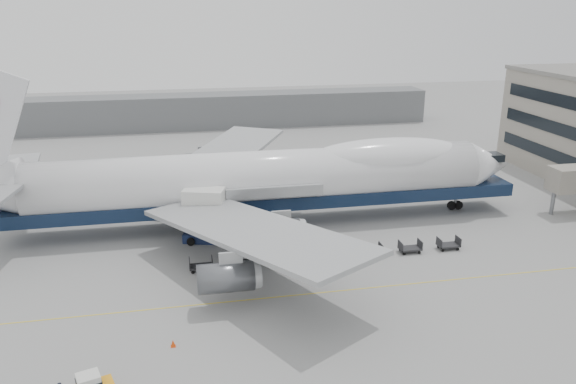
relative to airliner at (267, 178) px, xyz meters
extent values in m
plane|color=gray|center=(-0.64, -12.00, -5.62)|extent=(260.00, 260.00, 0.00)
cube|color=gold|center=(-0.64, -18.00, -5.62)|extent=(60.00, 0.15, 0.01)
cylinder|color=slate|center=(35.36, -4.00, -4.12)|extent=(0.50, 0.50, 3.00)
cube|color=slate|center=(-10.64, 58.00, -2.12)|extent=(110.00, 8.00, 7.00)
cylinder|color=white|center=(-0.64, 0.00, 0.08)|extent=(52.00, 6.40, 6.40)
cube|color=#0E1D36|center=(0.36, 0.00, -2.48)|extent=(60.00, 5.76, 1.50)
cone|color=white|center=(28.36, 0.00, 0.08)|extent=(6.00, 6.40, 6.40)
ellipsoid|color=white|center=(14.96, 0.00, 1.84)|extent=(20.67, 5.78, 4.56)
cube|color=#9EA0A3|center=(-3.64, -14.28, -0.52)|extent=(20.35, 26.74, 2.26)
cube|color=#9EA0A3|center=(-3.64, 14.28, -0.52)|extent=(20.35, 26.74, 2.26)
cylinder|color=#595B60|center=(-6.64, 19.00, -2.72)|extent=(4.80, 2.60, 2.60)
cylinder|color=#595B60|center=(-0.64, 10.00, -2.72)|extent=(4.80, 2.60, 2.60)
cylinder|color=#595B60|center=(-0.64, -10.00, -2.72)|extent=(4.80, 2.60, 2.60)
cylinder|color=#595B60|center=(-6.64, -19.00, -2.72)|extent=(4.80, 2.60, 2.60)
cylinder|color=slate|center=(24.36, 0.00, -4.37)|extent=(0.36, 0.36, 2.50)
cylinder|color=black|center=(24.36, 0.00, -5.07)|extent=(1.10, 0.45, 1.10)
cylinder|color=slate|center=(-3.64, -3.00, -4.37)|extent=(0.36, 0.36, 2.50)
cylinder|color=black|center=(-3.64, -3.00, -5.07)|extent=(1.10, 0.45, 1.10)
cylinder|color=slate|center=(-3.64, 3.00, -4.37)|extent=(0.36, 0.36, 2.50)
cylinder|color=black|center=(-3.64, 3.00, -5.07)|extent=(1.10, 0.45, 1.10)
cube|color=#18244A|center=(-7.51, -3.98, -5.11)|extent=(5.18, 3.56, 1.04)
cube|color=silver|center=(-7.51, -3.98, -0.62)|extent=(4.87, 3.63, 2.08)
cube|color=#18244A|center=(-7.51, -5.01, -2.82)|extent=(3.26, 1.12, 3.73)
cube|color=#18244A|center=(-7.51, -2.94, -2.82)|extent=(3.26, 1.12, 3.73)
cube|color=slate|center=(-7.51, -2.47, -0.62)|extent=(2.50, 1.75, 0.15)
cylinder|color=black|center=(-9.21, -4.92, -5.20)|extent=(0.85, 0.33, 0.85)
cylinder|color=black|center=(-9.21, -3.03, -5.20)|extent=(0.85, 0.33, 0.85)
cylinder|color=black|center=(-5.81, -4.92, -5.20)|extent=(0.85, 0.33, 0.85)
cylinder|color=black|center=(-5.81, -3.03, -5.20)|extent=(0.85, 0.33, 0.85)
cube|color=silver|center=(-16.61, -29.04, -4.22)|extent=(1.76, 1.64, 0.90)
cube|color=black|center=(-16.61, -29.04, -4.40)|extent=(1.87, 1.76, 0.45)
cone|color=#DD400B|center=(-11.21, -23.98, -5.33)|extent=(0.37, 0.37, 0.58)
cube|color=#DD400B|center=(-11.21, -23.98, -5.61)|extent=(0.40, 0.40, 0.03)
cube|color=#2D2D30|center=(-8.42, -11.30, -5.17)|extent=(2.30, 1.35, 0.18)
cube|color=#2D2D30|center=(-9.52, -11.30, -4.77)|extent=(0.08, 1.35, 0.90)
cube|color=#2D2D30|center=(-7.32, -11.30, -4.77)|extent=(0.08, 1.35, 0.90)
cylinder|color=black|center=(-9.27, -11.85, -5.47)|extent=(0.30, 0.12, 0.30)
cylinder|color=black|center=(-9.27, -10.75, -5.47)|extent=(0.30, 0.12, 0.30)
cylinder|color=black|center=(-7.57, -11.85, -5.47)|extent=(0.30, 0.12, 0.30)
cylinder|color=black|center=(-7.57, -10.75, -5.47)|extent=(0.30, 0.12, 0.30)
cube|color=#2D2D30|center=(-4.05, -11.30, -5.17)|extent=(2.30, 1.35, 0.18)
cube|color=#2D2D30|center=(-5.15, -11.30, -4.77)|extent=(0.08, 1.35, 0.90)
cube|color=#2D2D30|center=(-2.95, -11.30, -4.77)|extent=(0.08, 1.35, 0.90)
cylinder|color=black|center=(-4.90, -11.85, -5.47)|extent=(0.30, 0.12, 0.30)
cylinder|color=black|center=(-4.90, -10.75, -5.47)|extent=(0.30, 0.12, 0.30)
cylinder|color=black|center=(-3.20, -11.85, -5.47)|extent=(0.30, 0.12, 0.30)
cylinder|color=black|center=(-3.20, -10.75, -5.47)|extent=(0.30, 0.12, 0.30)
cube|color=#2D2D30|center=(0.33, -11.30, -5.17)|extent=(2.30, 1.35, 0.18)
cube|color=#2D2D30|center=(-0.77, -11.30, -4.77)|extent=(0.08, 1.35, 0.90)
cube|color=#2D2D30|center=(1.43, -11.30, -4.77)|extent=(0.08, 1.35, 0.90)
cylinder|color=black|center=(-0.52, -11.85, -5.47)|extent=(0.30, 0.12, 0.30)
cylinder|color=black|center=(-0.52, -10.75, -5.47)|extent=(0.30, 0.12, 0.30)
cylinder|color=black|center=(1.18, -11.85, -5.47)|extent=(0.30, 0.12, 0.30)
cylinder|color=black|center=(1.18, -10.75, -5.47)|extent=(0.30, 0.12, 0.30)
cube|color=#2D2D30|center=(4.70, -11.30, -5.17)|extent=(2.30, 1.35, 0.18)
cube|color=#2D2D30|center=(3.60, -11.30, -4.77)|extent=(0.08, 1.35, 0.90)
cube|color=#2D2D30|center=(5.80, -11.30, -4.77)|extent=(0.08, 1.35, 0.90)
cylinder|color=black|center=(3.85, -11.85, -5.47)|extent=(0.30, 0.12, 0.30)
cylinder|color=black|center=(3.85, -10.75, -5.47)|extent=(0.30, 0.12, 0.30)
cylinder|color=black|center=(5.55, -11.85, -5.47)|extent=(0.30, 0.12, 0.30)
cylinder|color=black|center=(5.55, -10.75, -5.47)|extent=(0.30, 0.12, 0.30)
cube|color=#2D2D30|center=(9.07, -11.30, -5.17)|extent=(2.30, 1.35, 0.18)
cube|color=#2D2D30|center=(7.97, -11.30, -4.77)|extent=(0.08, 1.35, 0.90)
cube|color=#2D2D30|center=(10.17, -11.30, -4.77)|extent=(0.08, 1.35, 0.90)
cylinder|color=black|center=(8.22, -11.85, -5.47)|extent=(0.30, 0.12, 0.30)
cylinder|color=black|center=(8.22, -10.75, -5.47)|extent=(0.30, 0.12, 0.30)
cylinder|color=black|center=(9.92, -11.85, -5.47)|extent=(0.30, 0.12, 0.30)
cylinder|color=black|center=(9.92, -10.75, -5.47)|extent=(0.30, 0.12, 0.30)
cube|color=#2D2D30|center=(13.45, -11.30, -5.17)|extent=(2.30, 1.35, 0.18)
cube|color=#2D2D30|center=(12.35, -11.30, -4.77)|extent=(0.08, 1.35, 0.90)
cube|color=#2D2D30|center=(14.55, -11.30, -4.77)|extent=(0.08, 1.35, 0.90)
cylinder|color=black|center=(12.60, -11.85, -5.47)|extent=(0.30, 0.12, 0.30)
cylinder|color=black|center=(12.60, -10.75, -5.47)|extent=(0.30, 0.12, 0.30)
cylinder|color=black|center=(14.30, -11.85, -5.47)|extent=(0.30, 0.12, 0.30)
cylinder|color=black|center=(14.30, -10.75, -5.47)|extent=(0.30, 0.12, 0.30)
cube|color=#2D2D30|center=(17.82, -11.30, -5.17)|extent=(2.30, 1.35, 0.18)
cube|color=#2D2D30|center=(16.72, -11.30, -4.77)|extent=(0.08, 1.35, 0.90)
cube|color=#2D2D30|center=(18.92, -11.30, -4.77)|extent=(0.08, 1.35, 0.90)
cylinder|color=black|center=(16.97, -11.85, -5.47)|extent=(0.30, 0.12, 0.30)
cylinder|color=black|center=(16.97, -10.75, -5.47)|extent=(0.30, 0.12, 0.30)
cylinder|color=black|center=(18.67, -11.85, -5.47)|extent=(0.30, 0.12, 0.30)
cylinder|color=black|center=(18.67, -10.75, -5.47)|extent=(0.30, 0.12, 0.30)
camera|label=1|loc=(-9.85, -62.00, 19.15)|focal=35.00mm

